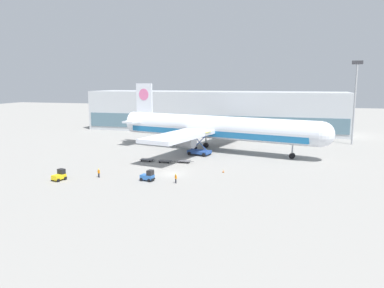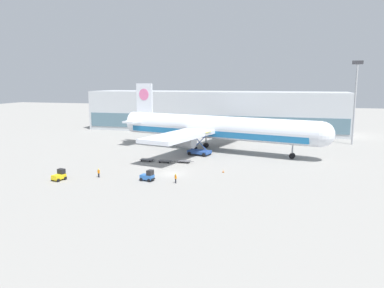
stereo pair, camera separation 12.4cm
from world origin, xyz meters
name	(u,v)px [view 1 (the left image)]	position (x,y,z in m)	size (l,w,h in m)	color
ground_plane	(172,174)	(0.00, 0.00, 0.00)	(400.00, 400.00, 0.00)	gray
terminal_building	(215,111)	(-5.19, 64.33, 6.99)	(90.00, 18.20, 14.00)	#B2B7BC
light_mast	(355,97)	(38.31, 45.64, 13.40)	(2.80, 0.50, 23.13)	#9EA0A5
airplane_main	(212,128)	(2.28, 25.96, 5.84)	(57.10, 48.52, 17.00)	silver
scissor_lift_loader	(199,146)	(0.62, 19.44, 2.18)	(5.76, 4.41, 5.80)	#284C99
baggage_tug_foreground	(60,176)	(-17.97, -9.73, 0.88)	(2.10, 2.70, 2.00)	yellow
baggage_tug_mid	(148,176)	(-2.47, -5.87, 0.88)	(2.65, 1.98, 2.00)	#2D66B7
baggage_dolly_lead	(147,160)	(-8.90, 9.44, 0.39)	(3.71, 1.55, 0.48)	#56565B
baggage_dolly_second	(165,161)	(-4.55, 9.21, 0.39)	(3.71, 1.55, 0.48)	#56565B
baggage_dolly_third	(184,161)	(-0.52, 10.13, 0.39)	(3.71, 1.55, 0.48)	#56565B
ground_crew_near	(176,178)	(2.83, -6.10, 0.99)	(0.44, 0.42, 1.69)	black
ground_crew_far	(99,172)	(-12.15, -6.09, 0.98)	(0.55, 0.32, 1.68)	black
traffic_cone_near	(223,171)	(9.39, 3.80, 0.28)	(0.40, 0.40, 0.58)	black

